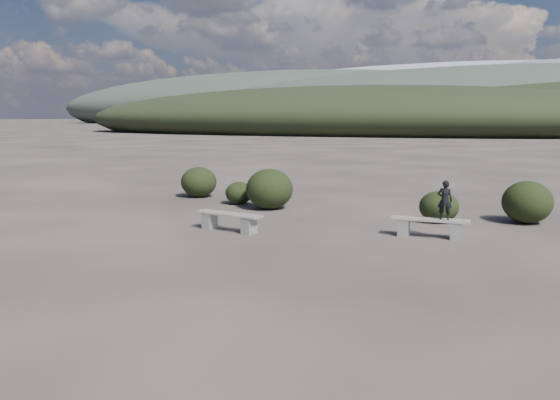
% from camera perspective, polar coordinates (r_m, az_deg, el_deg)
% --- Properties ---
extents(ground, '(1200.00, 1200.00, 0.00)m').
position_cam_1_polar(ground, '(9.88, -4.09, -9.41)').
color(ground, '#2C2522').
rests_on(ground, ground).
extents(bench_left, '(2.02, 0.71, 0.49)m').
position_cam_1_polar(bench_left, '(14.83, -5.36, -2.11)').
color(bench_left, slate).
rests_on(bench_left, ground).
extents(bench_right, '(1.98, 0.49, 0.49)m').
position_cam_1_polar(bench_right, '(14.50, 15.37, -2.64)').
color(bench_right, slate).
rests_on(bench_right, ground).
extents(seated_person, '(0.38, 0.26, 1.00)m').
position_cam_1_polar(seated_person, '(14.36, 16.85, 0.00)').
color(seated_person, black).
rests_on(seated_person, bench_right).
extents(shrub_a, '(0.97, 0.97, 0.79)m').
position_cam_1_polar(shrub_a, '(19.38, -4.31, 0.74)').
color(shrub_a, black).
rests_on(shrub_a, ground).
extents(shrub_b, '(1.58, 1.58, 1.35)m').
position_cam_1_polar(shrub_b, '(18.26, -1.10, 1.16)').
color(shrub_b, black).
rests_on(shrub_b, ground).
extents(shrub_c, '(1.15, 1.15, 0.92)m').
position_cam_1_polar(shrub_c, '(16.65, 16.27, -0.68)').
color(shrub_c, black).
rests_on(shrub_c, ground).
extents(shrub_d, '(1.41, 1.41, 1.23)m').
position_cam_1_polar(shrub_d, '(17.37, 24.43, -0.20)').
color(shrub_d, black).
rests_on(shrub_d, ground).
extents(shrub_f, '(1.38, 1.38, 1.16)m').
position_cam_1_polar(shrub_f, '(21.25, -8.48, 1.88)').
color(shrub_f, black).
rests_on(shrub_f, ground).
extents(mountain_ridges, '(500.00, 400.00, 56.00)m').
position_cam_1_polar(mountain_ridges, '(347.72, 21.10, 9.39)').
color(mountain_ridges, black).
rests_on(mountain_ridges, ground).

